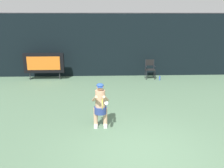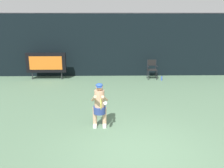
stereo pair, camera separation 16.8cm
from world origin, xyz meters
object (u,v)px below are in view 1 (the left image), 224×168
at_px(scoreboard, 44,63).
at_px(tennis_player, 100,104).
at_px(tennis_racket, 102,104).
at_px(water_bottle, 160,78).
at_px(umpire_chair, 150,68).

relative_size(scoreboard, tennis_player, 1.57).
bearing_deg(scoreboard, tennis_racket, -64.15).
bearing_deg(water_bottle, umpire_chair, 140.95).
bearing_deg(scoreboard, tennis_player, -62.67).
bearing_deg(tennis_player, water_bottle, 60.24).
distance_m(scoreboard, tennis_racket, 7.40).
bearing_deg(tennis_player, tennis_racket, -83.37).
xyz_separation_m(scoreboard, umpire_chair, (5.95, -0.00, -0.33)).
height_order(water_bottle, tennis_player, tennis_player).
distance_m(water_bottle, tennis_racket, 7.08).
distance_m(umpire_chair, tennis_racket, 7.20).
height_order(umpire_chair, water_bottle, umpire_chair).
distance_m(umpire_chair, tennis_player, 6.73).
distance_m(scoreboard, umpire_chair, 5.95).
xyz_separation_m(tennis_player, tennis_racket, (0.06, -0.54, 0.20)).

